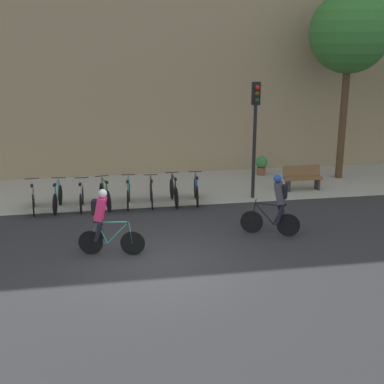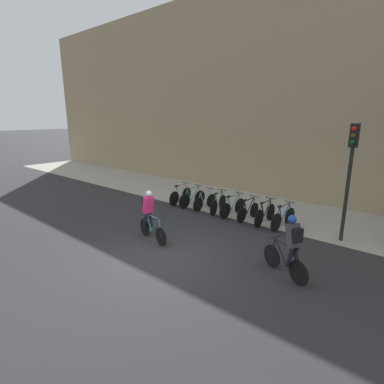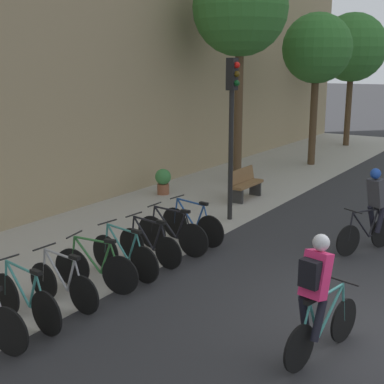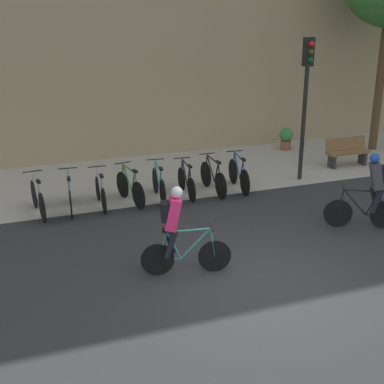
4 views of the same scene
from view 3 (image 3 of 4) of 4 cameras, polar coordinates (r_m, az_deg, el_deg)
The scene contains 16 objects.
kerb_strip at distance 11.75m, azimuth -12.90°, elevation -5.95°, with size 44.00×4.50×0.01m, color #A39E93.
cyclist_pink at distance 7.22m, azimuth 13.23°, elevation -10.60°, with size 1.70×0.58×1.76m.
cyclist_grey at distance 11.76m, azimuth 18.78°, elevation -1.52°, with size 1.55×0.78×1.77m.
parked_bike_1 at distance 8.54m, azimuth -17.36°, elevation -10.92°, with size 0.46×1.71×0.98m.
parked_bike_2 at distance 9.00m, azimuth -13.58°, elevation -9.51°, with size 0.46×1.59×0.95m.
parked_bike_3 at distance 9.49m, azimuth -10.22°, elevation -7.98°, with size 0.48×1.64×0.98m.
parked_bike_4 at distance 10.01m, azimuth -7.22°, elevation -6.71°, with size 0.46×1.71×0.98m.
parked_bike_5 at distance 10.57m, azimuth -4.53°, elevation -5.64°, with size 0.46×1.59×0.95m.
parked_bike_6 at distance 11.15m, azimuth -2.13°, elevation -4.45°, with size 0.46×1.76×0.99m.
parked_bike_7 at distance 11.75m, azimuth 0.02°, elevation -3.50°, with size 0.46×1.72×0.99m.
traffic_light_pole at distance 13.13m, azimuth 4.28°, elevation 8.65°, with size 0.26×0.30×3.99m.
bench at distance 15.60m, azimuth 5.69°, elevation 0.90°, with size 1.42×0.44×0.89m.
street_tree_0 at distance 17.79m, azimuth 5.19°, elevation 18.92°, with size 3.04×3.04×7.10m.
street_tree_1 at distance 21.21m, azimuth 13.19°, elevation 14.61°, with size 2.61×2.61×5.73m.
street_tree_2 at distance 26.78m, azimuth 16.73°, elevation 14.51°, with size 3.15×3.15×6.17m.
potted_plant at distance 16.12m, azimuth -3.11°, elevation 1.27°, with size 0.48×0.48×0.78m.
Camera 3 is at (-7.59, -1.34, 3.85)m, focal length 50.00 mm.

